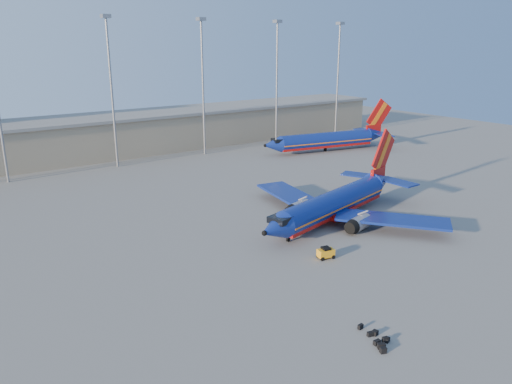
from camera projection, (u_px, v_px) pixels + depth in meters
The scene contains 7 objects.
ground at pixel (282, 228), 66.32m from camera, with size 220.00×220.00×0.00m, color slate.
terminal_building at pixel (160, 129), 115.76m from camera, with size 122.00×16.00×8.50m.
light_mast_row at pixel (159, 74), 99.84m from camera, with size 101.60×1.60×28.65m.
aircraft_main at pixel (336, 203), 68.94m from camera, with size 31.96×30.37×11.00m.
aircraft_second at pixel (329, 140), 112.73m from camera, with size 32.82×13.96×11.22m.
baggage_tug at pixel (326, 253), 56.69m from camera, with size 2.07×1.51×1.35m.
luggage_pile at pixel (378, 340), 40.90m from camera, with size 2.07×3.86×0.48m.
Camera 1 is at (-39.12, -48.44, 23.56)m, focal length 35.00 mm.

